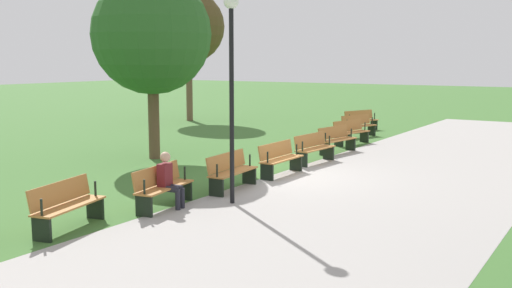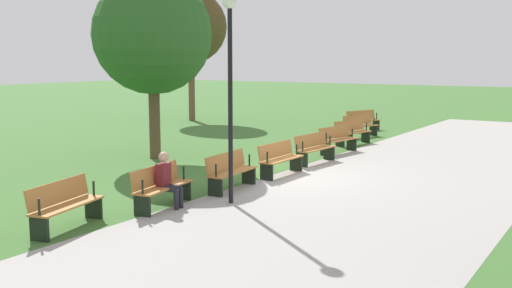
{
  "view_description": "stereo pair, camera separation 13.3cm",
  "coord_description": "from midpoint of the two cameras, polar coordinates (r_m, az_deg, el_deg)",
  "views": [
    {
      "loc": [
        13.76,
        7.8,
        3.11
      ],
      "look_at": [
        0.0,
        -0.84,
        0.8
      ],
      "focal_mm": 41.45,
      "sensor_mm": 36.0,
      "label": 1
    },
    {
      "loc": [
        13.69,
        7.91,
        3.11
      ],
      "look_at": [
        0.0,
        -0.84,
        0.8
      ],
      "focal_mm": 41.45,
      "sensor_mm": 36.0,
      "label": 2
    }
  ],
  "objects": [
    {
      "name": "tree_0",
      "position": [
        18.91,
        -10.23,
        10.33
      ],
      "size": [
        3.73,
        3.73,
        5.77
      ],
      "color": "brown",
      "rests_on": "ground"
    },
    {
      "name": "bench_0",
      "position": [
        26.66,
        9.93,
        2.3
      ],
      "size": [
        1.76,
        1.07,
        0.89
      ],
      "rotation": [
        0.0,
        0.0,
        -0.38
      ],
      "color": "#B27538",
      "rests_on": "ground"
    },
    {
      "name": "bench_6",
      "position": [
        14.26,
        -2.69,
        -2.58
      ],
      "size": [
        1.74,
        0.6,
        0.89
      ],
      "rotation": [
        0.0,
        0.0,
        0.08
      ],
      "color": "#B27538",
      "rests_on": "ground"
    },
    {
      "name": "lamp_post",
      "position": [
        12.67,
        -2.69,
        7.94
      ],
      "size": [
        0.32,
        0.32,
        4.5
      ],
      "color": "black",
      "rests_on": "ground"
    },
    {
      "name": "bench_7",
      "position": [
        12.71,
        -9.33,
        -4.0
      ],
      "size": [
        1.76,
        0.73,
        0.89
      ],
      "rotation": [
        0.0,
        0.0,
        0.15
      ],
      "color": "#B27538",
      "rests_on": "ground"
    },
    {
      "name": "ground_plane",
      "position": [
        16.12,
        2.28,
        -3.04
      ],
      "size": [
        120.0,
        120.0,
        0.0
      ],
      "primitive_type": "plane",
      "color": "#3D6B2D"
    },
    {
      "name": "bench_1",
      "position": [
        24.46,
        9.68,
        1.79
      ],
      "size": [
        1.77,
        0.96,
        0.89
      ],
      "rotation": [
        0.0,
        0.0,
        -0.3
      ],
      "color": "#B27538",
      "rests_on": "ground"
    },
    {
      "name": "bench_5",
      "position": [
        16.07,
        2.08,
        -1.37
      ],
      "size": [
        1.71,
        0.47,
        0.89
      ],
      "color": "#B27538",
      "rests_on": "ground"
    },
    {
      "name": "bench_3",
      "position": [
        20.12,
        7.58,
        0.49
      ],
      "size": [
        1.76,
        0.73,
        0.89
      ],
      "rotation": [
        0.0,
        0.0,
        -0.15
      ],
      "color": "#B27538",
      "rests_on": "ground"
    },
    {
      "name": "bench_8",
      "position": [
        11.53,
        -18.13,
        -5.56
      ],
      "size": [
        1.77,
        0.85,
        0.89
      ],
      "rotation": [
        0.0,
        0.0,
        0.23
      ],
      "color": "#B27538",
      "rests_on": "ground"
    },
    {
      "name": "tree_1",
      "position": [
        30.77,
        -6.67,
        11.14
      ],
      "size": [
        3.69,
        3.69,
        6.64
      ],
      "color": "brown",
      "rests_on": "ground"
    },
    {
      "name": "bench_4",
      "position": [
        18.04,
        5.39,
        -0.36
      ],
      "size": [
        1.74,
        0.6,
        0.89
      ],
      "rotation": [
        0.0,
        0.0,
        -0.08
      ],
      "color": "#B27538",
      "rests_on": "ground"
    },
    {
      "name": "path_paving",
      "position": [
        14.9,
        12.22,
        -4.13
      ],
      "size": [
        36.4,
        6.38,
        0.01
      ],
      "primitive_type": "cube",
      "color": "#A39E99",
      "rests_on": "ground"
    },
    {
      "name": "person_seated",
      "position": [
        12.63,
        -8.72,
        -3.3
      ],
      "size": [
        0.38,
        0.56,
        1.2
      ],
      "rotation": [
        0.0,
        0.0,
        0.15
      ],
      "color": "maroon",
      "rests_on": "ground"
    },
    {
      "name": "bench_2",
      "position": [
        22.27,
        8.94,
        1.19
      ],
      "size": [
        1.77,
        0.85,
        0.89
      ],
      "rotation": [
        0.0,
        0.0,
        -0.23
      ],
      "color": "#B27538",
      "rests_on": "ground"
    }
  ]
}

